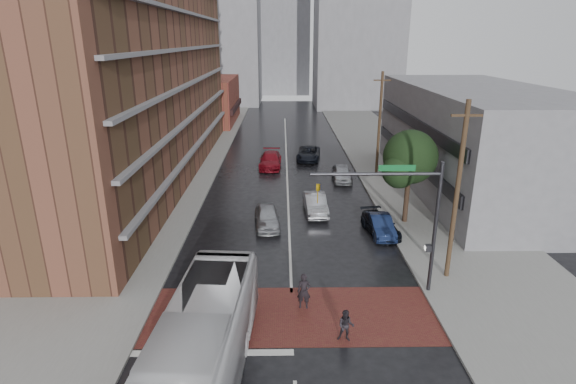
{
  "coord_description": "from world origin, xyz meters",
  "views": [
    {
      "loc": [
        -0.46,
        -18.37,
        12.84
      ],
      "look_at": [
        -0.11,
        8.9,
        3.5
      ],
      "focal_mm": 28.0,
      "sensor_mm": 36.0,
      "label": 1
    }
  ],
  "objects_px": {
    "transit_bus": "(198,358)",
    "pedestrian_b": "(346,326)",
    "pedestrian_a": "(304,291)",
    "car_travel_b": "(315,204)",
    "car_parked_far": "(342,173)",
    "car_parked_mid": "(380,225)",
    "suv_travel": "(308,153)",
    "car_travel_c": "(270,160)",
    "car_parked_near": "(381,225)",
    "car_travel_a": "(267,217)"
  },
  "relations": [
    {
      "from": "transit_bus",
      "to": "pedestrian_b",
      "type": "distance_m",
      "value": 6.83
    },
    {
      "from": "transit_bus",
      "to": "pedestrian_a",
      "type": "xyz_separation_m",
      "value": [
        4.19,
        5.87,
        -0.81
      ]
    },
    {
      "from": "car_travel_b",
      "to": "car_parked_far",
      "type": "height_order",
      "value": "car_travel_b"
    },
    {
      "from": "pedestrian_b",
      "to": "car_parked_mid",
      "type": "relative_size",
      "value": 0.35
    },
    {
      "from": "car_travel_b",
      "to": "suv_travel",
      "type": "xyz_separation_m",
      "value": [
        0.38,
        16.21,
        -0.03
      ]
    },
    {
      "from": "pedestrian_b",
      "to": "suv_travel",
      "type": "relative_size",
      "value": 0.29
    },
    {
      "from": "pedestrian_a",
      "to": "car_travel_b",
      "type": "height_order",
      "value": "pedestrian_a"
    },
    {
      "from": "car_travel_c",
      "to": "car_parked_mid",
      "type": "xyz_separation_m",
      "value": [
        8.02,
        -17.07,
        -0.15
      ]
    },
    {
      "from": "transit_bus",
      "to": "suv_travel",
      "type": "xyz_separation_m",
      "value": [
        6.06,
        35.0,
        -1.02
      ]
    },
    {
      "from": "transit_bus",
      "to": "car_parked_far",
      "type": "height_order",
      "value": "transit_bus"
    },
    {
      "from": "car_travel_c",
      "to": "car_parked_mid",
      "type": "bearing_deg",
      "value": -62.98
    },
    {
      "from": "pedestrian_a",
      "to": "pedestrian_b",
      "type": "distance_m",
      "value": 3.16
    },
    {
      "from": "car_travel_c",
      "to": "suv_travel",
      "type": "height_order",
      "value": "car_travel_c"
    },
    {
      "from": "pedestrian_a",
      "to": "car_parked_near",
      "type": "relative_size",
      "value": 0.46
    },
    {
      "from": "car_parked_mid",
      "to": "car_travel_b",
      "type": "bearing_deg",
      "value": 128.26
    },
    {
      "from": "car_travel_a",
      "to": "car_parked_mid",
      "type": "xyz_separation_m",
      "value": [
        7.87,
        -1.29,
        -0.1
      ]
    },
    {
      "from": "car_parked_far",
      "to": "car_parked_mid",
      "type": "bearing_deg",
      "value": -82.78
    },
    {
      "from": "car_parked_near",
      "to": "suv_travel",
      "type": "bearing_deg",
      "value": 99.78
    },
    {
      "from": "suv_travel",
      "to": "car_parked_far",
      "type": "relative_size",
      "value": 1.19
    },
    {
      "from": "car_travel_a",
      "to": "car_travel_b",
      "type": "relative_size",
      "value": 0.94
    },
    {
      "from": "pedestrian_a",
      "to": "pedestrian_b",
      "type": "bearing_deg",
      "value": -52.56
    },
    {
      "from": "pedestrian_a",
      "to": "car_travel_c",
      "type": "relative_size",
      "value": 0.35
    },
    {
      "from": "car_travel_b",
      "to": "car_travel_c",
      "type": "bearing_deg",
      "value": 102.99
    },
    {
      "from": "car_parked_far",
      "to": "car_travel_b",
      "type": "bearing_deg",
      "value": -108.32
    },
    {
      "from": "pedestrian_a",
      "to": "car_travel_a",
      "type": "height_order",
      "value": "pedestrian_a"
    },
    {
      "from": "car_travel_a",
      "to": "car_parked_mid",
      "type": "distance_m",
      "value": 7.98
    },
    {
      "from": "car_parked_mid",
      "to": "car_parked_far",
      "type": "distance_m",
      "value": 12.34
    },
    {
      "from": "car_parked_mid",
      "to": "car_parked_far",
      "type": "bearing_deg",
      "value": 86.05
    },
    {
      "from": "car_travel_b",
      "to": "suv_travel",
      "type": "height_order",
      "value": "car_travel_b"
    },
    {
      "from": "transit_bus",
      "to": "pedestrian_a",
      "type": "distance_m",
      "value": 7.26
    },
    {
      "from": "suv_travel",
      "to": "car_parked_near",
      "type": "distance_m",
      "value": 20.63
    },
    {
      "from": "transit_bus",
      "to": "car_travel_b",
      "type": "bearing_deg",
      "value": 77.2
    },
    {
      "from": "transit_bus",
      "to": "car_travel_a",
      "type": "height_order",
      "value": "transit_bus"
    },
    {
      "from": "car_travel_a",
      "to": "suv_travel",
      "type": "distance_m",
      "value": 19.25
    },
    {
      "from": "transit_bus",
      "to": "suv_travel",
      "type": "height_order",
      "value": "transit_bus"
    },
    {
      "from": "pedestrian_a",
      "to": "suv_travel",
      "type": "distance_m",
      "value": 29.2
    },
    {
      "from": "car_travel_b",
      "to": "car_parked_far",
      "type": "xyz_separation_m",
      "value": [
        3.13,
        8.39,
        -0.01
      ]
    },
    {
      "from": "car_travel_c",
      "to": "car_parked_near",
      "type": "relative_size",
      "value": 1.34
    },
    {
      "from": "suv_travel",
      "to": "car_parked_mid",
      "type": "bearing_deg",
      "value": -71.79
    },
    {
      "from": "pedestrian_a",
      "to": "suv_travel",
      "type": "xyz_separation_m",
      "value": [
        1.86,
        29.14,
        -0.21
      ]
    },
    {
      "from": "car_travel_a",
      "to": "car_travel_c",
      "type": "xyz_separation_m",
      "value": [
        -0.14,
        15.77,
        0.05
      ]
    },
    {
      "from": "car_travel_c",
      "to": "car_parked_near",
      "type": "height_order",
      "value": "car_travel_c"
    },
    {
      "from": "car_travel_b",
      "to": "car_parked_mid",
      "type": "xyz_separation_m",
      "value": [
        4.23,
        -3.9,
        -0.12
      ]
    },
    {
      "from": "pedestrian_a",
      "to": "car_travel_b",
      "type": "distance_m",
      "value": 13.01
    },
    {
      "from": "car_travel_a",
      "to": "car_parked_mid",
      "type": "bearing_deg",
      "value": -14.43
    },
    {
      "from": "pedestrian_a",
      "to": "car_travel_c",
      "type": "bearing_deg",
      "value": 98.93
    },
    {
      "from": "pedestrian_a",
      "to": "car_travel_b",
      "type": "relative_size",
      "value": 0.41
    },
    {
      "from": "pedestrian_a",
      "to": "car_travel_a",
      "type": "xyz_separation_m",
      "value": [
        -2.16,
        10.32,
        -0.2
      ]
    },
    {
      "from": "transit_bus",
      "to": "car_travel_c",
      "type": "height_order",
      "value": "transit_bus"
    },
    {
      "from": "car_travel_c",
      "to": "suv_travel",
      "type": "xyz_separation_m",
      "value": [
        4.17,
        3.05,
        -0.06
      ]
    }
  ]
}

